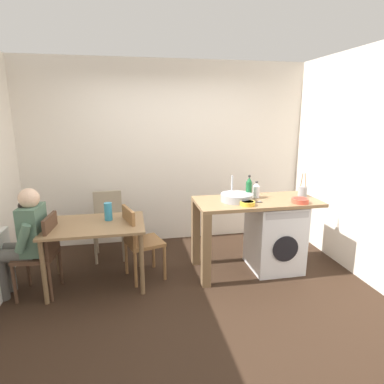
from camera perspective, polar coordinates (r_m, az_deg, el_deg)
name	(u,v)px	position (r m, az deg, el deg)	size (l,w,h in m)	color
ground_plane	(190,296)	(3.70, -0.44, -17.98)	(5.46, 5.46, 0.00)	black
wall_back	(168,154)	(4.91, -4.25, 6.80)	(4.60, 0.10, 2.70)	silver
wall_counter_side	(378,168)	(4.16, 30.10, 3.67)	(0.10, 3.80, 2.70)	silver
dining_table	(95,232)	(3.83, -16.80, -6.76)	(1.10, 0.76, 0.74)	olive
chair_person_seat	(43,250)	(3.88, -24.96, -9.39)	(0.44, 0.44, 0.90)	#4C3323
chair_opposite	(138,239)	(3.88, -9.51, -8.20)	(0.50, 0.50, 0.90)	olive
chair_spare_by_wall	(109,221)	(4.59, -14.59, -4.93)	(0.42, 0.42, 0.90)	gray
seated_person	(25,237)	(3.88, -27.46, -7.07)	(0.52, 0.53, 1.20)	#595651
kitchen_counter	(240,213)	(3.97, 8.49, -3.77)	(1.50, 0.68, 0.92)	olive
washing_machine	(274,236)	(4.25, 14.42, -7.59)	(0.60, 0.61, 0.86)	silver
sink_basin	(236,197)	(3.89, 7.88, -0.96)	(0.38, 0.38, 0.09)	#9EA0A5
tap	(232,186)	(4.03, 7.10, 0.99)	(0.02, 0.02, 0.28)	#B2B2B7
bottle_tall_green	(249,188)	(3.99, 10.06, 0.66)	(0.08, 0.08, 0.30)	#19592D
bottle_squat_brown	(256,190)	(4.09, 11.34, 0.31)	(0.08, 0.08, 0.20)	silver
mixing_bowl	(247,203)	(3.74, 9.81, -1.95)	(0.17, 0.17, 0.05)	gold
utensil_crock	(302,191)	(4.30, 19.02, 0.15)	(0.11, 0.11, 0.30)	gray
colander	(300,200)	(3.99, 18.63, -1.41)	(0.20, 0.20, 0.06)	#D84C38
vase	(108,211)	(3.85, -14.65, -3.36)	(0.09, 0.09, 0.21)	teal
scissors	(256,202)	(3.89, 11.30, -1.76)	(0.15, 0.06, 0.01)	#B2B2B7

